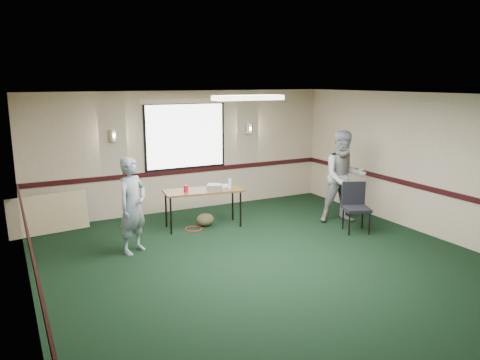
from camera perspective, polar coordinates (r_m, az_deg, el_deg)
name	(u,v)px	position (r m, az deg, el deg)	size (l,w,h in m)	color
ground	(278,270)	(7.51, 4.62, -10.86)	(8.00, 8.00, 0.00)	black
room_shell	(220,152)	(8.89, -2.43, 3.38)	(8.00, 8.02, 8.00)	tan
folding_table	(203,193)	(9.40, -4.53, -1.53)	(1.61, 0.82, 0.77)	brown
projector	(215,187)	(9.42, -3.10, -0.82)	(0.29, 0.24, 0.10)	gray
game_console	(225,186)	(9.61, -1.83, -0.71)	(0.19, 0.15, 0.05)	white
red_cup	(186,189)	(9.22, -6.60, -1.06)	(0.09, 0.09, 0.13)	red
water_bottle	(230,184)	(9.41, -1.25, -0.46)	(0.06, 0.06, 0.22)	#98D5F9
duffel_bag	(205,220)	(9.60, -4.28, -4.86)	(0.37, 0.28, 0.26)	#4C4B2B
cable_coil	(194,229)	(9.45, -5.68, -5.94)	(0.34, 0.34, 0.02)	red
folded_table	(48,214)	(9.82, -22.32, -3.86)	(1.49, 0.06, 0.77)	tan
conference_chair	(355,203)	(9.46, 13.87, -2.73)	(0.62, 0.63, 0.96)	black
person_left	(133,206)	(8.18, -12.96, -3.06)	(0.61, 0.40, 1.66)	#436193
person_right	(344,177)	(9.92, 12.53, 0.36)	(0.93, 0.73, 1.92)	#7E96C4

